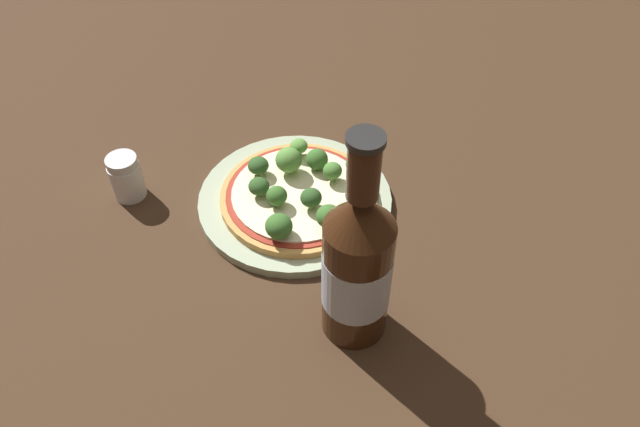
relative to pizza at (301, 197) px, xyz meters
The scene contains 17 objects.
ground_plane 0.03m from the pizza, 99.87° to the left, with size 3.00×3.00×0.00m, color #3D2819.
plate 0.02m from the pizza, behind, with size 0.24×0.24×0.01m.
pizza is the anchor object (origin of this frame).
broccoli_floret_0 0.08m from the pizza, 37.84° to the left, with size 0.03×0.03×0.03m.
broccoli_floret_1 0.05m from the pizza, 78.11° to the left, with size 0.02×0.02×0.03m.
broccoli_floret_2 0.05m from the pizza, 113.97° to the left, with size 0.03×0.03×0.03m.
broccoli_floret_3 0.08m from the pizza, 61.30° to the right, with size 0.03×0.03×0.03m.
broccoli_floret_4 0.05m from the pizza, 158.95° to the left, with size 0.03×0.03×0.04m.
broccoli_floret_5 0.07m from the pizza, 12.15° to the right, with size 0.03×0.03×0.03m.
broccoli_floret_6 0.04m from the pizza, 96.36° to the right, with size 0.03×0.03×0.03m.
broccoli_floret_7 0.04m from the pizza, 14.29° to the right, with size 0.03×0.03×0.03m.
broccoli_floret_8 0.05m from the pizza, 129.26° to the right, with size 0.03×0.03×0.02m.
broccoli_floret_9 0.08m from the pizza, 74.96° to the left, with size 0.02×0.02×0.03m.
broccoli_floret_10 0.07m from the pizza, 165.66° to the right, with size 0.03×0.03×0.02m.
broccoli_floret_11 0.07m from the pizza, 140.06° to the left, with size 0.02×0.02×0.02m.
beer_bottle 0.20m from the pizza, 23.60° to the right, with size 0.07×0.07×0.25m.
pepper_shaker 0.22m from the pizza, 139.26° to the right, with size 0.04×0.04×0.06m.
Camera 1 is at (0.42, -0.38, 0.56)m, focal length 35.00 mm.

